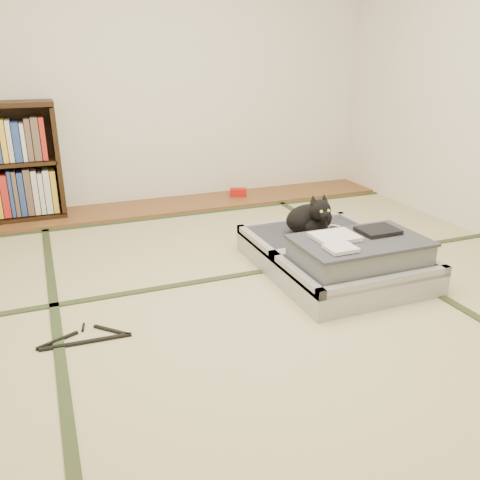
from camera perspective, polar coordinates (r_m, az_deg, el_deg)
name	(u,v)px	position (r m, az deg, el deg)	size (l,w,h in m)	color
floor	(256,306)	(2.73, 1.76, -7.43)	(4.50, 4.50, 0.00)	tan
wood_strip	(165,206)	(4.51, -8.41, 3.82)	(4.00, 0.50, 0.02)	brown
red_item	(238,192)	(4.72, -0.20, 5.37)	(0.15, 0.09, 0.07)	#B2120E
room_shell	(259,6)	(2.43, 2.16, 24.79)	(4.50, 4.50, 4.50)	white
tatami_borders	(224,271)	(3.15, -1.82, -3.48)	(4.00, 4.50, 0.01)	#2D381E
suitcase	(337,256)	(3.13, 10.81, -1.78)	(0.83, 1.10, 0.33)	#A0A0A4
cat	(312,219)	(3.30, 8.05, 2.39)	(0.37, 0.37, 0.30)	black
cable_coil	(333,228)	(3.44, 10.38, 1.29)	(0.11, 0.11, 0.03)	white
hanger	(86,338)	(2.54, -16.94, -10.51)	(0.43, 0.20, 0.01)	black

